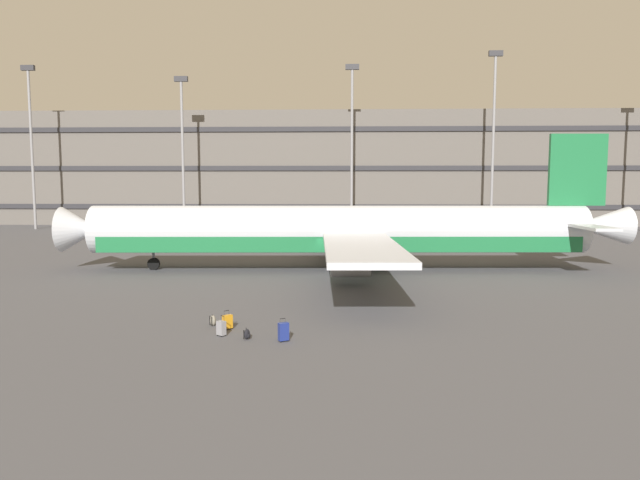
% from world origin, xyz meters
% --- Properties ---
extents(ground_plane, '(600.00, 600.00, 0.00)m').
position_xyz_m(ground_plane, '(0.00, 0.00, 0.00)').
color(ground_plane, '#4C4C51').
extents(terminal_structure, '(151.66, 16.74, 16.90)m').
position_xyz_m(terminal_structure, '(0.00, 52.03, 8.45)').
color(terminal_structure, '#605B56').
rests_on(terminal_structure, ground_plane).
extents(airliner, '(42.74, 34.69, 10.18)m').
position_xyz_m(airliner, '(0.76, 1.64, 2.89)').
color(airliner, silver).
rests_on(airliner, ground_plane).
extents(light_mast_far_left, '(1.80, 0.50, 22.07)m').
position_xyz_m(light_mast_far_left, '(-41.74, 36.64, 12.73)').
color(light_mast_far_left, gray).
rests_on(light_mast_far_left, ground_plane).
extents(light_mast_left, '(1.80, 0.50, 20.47)m').
position_xyz_m(light_mast_left, '(-20.99, 36.64, 11.91)').
color(light_mast_left, gray).
rests_on(light_mast_left, ground_plane).
extents(light_mast_center_left, '(1.80, 0.50, 21.87)m').
position_xyz_m(light_mast_center_left, '(1.80, 36.64, 12.63)').
color(light_mast_center_left, gray).
rests_on(light_mast_center_left, ground_plane).
extents(light_mast_center_right, '(1.80, 0.50, 23.45)m').
position_xyz_m(light_mast_center_right, '(20.42, 36.64, 13.44)').
color(light_mast_center_right, gray).
rests_on(light_mast_center_right, ground_plane).
extents(suitcase_scuffed, '(0.49, 0.42, 0.98)m').
position_xyz_m(suitcase_scuffed, '(-1.84, -18.34, 0.43)').
color(suitcase_scuffed, navy).
rests_on(suitcase_scuffed, ground_plane).
extents(suitcase_purple, '(0.48, 0.45, 0.87)m').
position_xyz_m(suitcase_purple, '(-4.59, -16.44, 0.36)').
color(suitcase_purple, orange).
rests_on(suitcase_purple, ground_plane).
extents(suitcase_small, '(0.45, 0.44, 0.89)m').
position_xyz_m(suitcase_small, '(-4.64, -17.56, 0.35)').
color(suitcase_small, gray).
rests_on(suitcase_small, ground_plane).
extents(backpack_red, '(0.41, 0.42, 0.55)m').
position_xyz_m(backpack_red, '(-5.39, -15.80, 0.24)').
color(backpack_red, gray).
rests_on(backpack_red, ground_plane).
extents(backpack_silver, '(0.31, 0.33, 0.55)m').
position_xyz_m(backpack_silver, '(-4.68, -15.76, 0.24)').
color(backpack_silver, gray).
rests_on(backpack_silver, ground_plane).
extents(backpack_orange, '(0.34, 0.39, 0.50)m').
position_xyz_m(backpack_orange, '(-3.42, -18.08, 0.22)').
color(backpack_orange, black).
rests_on(backpack_orange, ground_plane).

